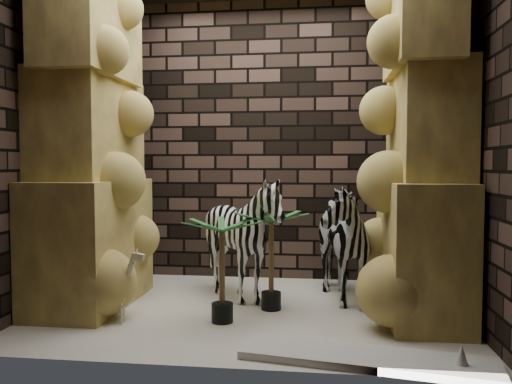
# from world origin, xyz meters

# --- Properties ---
(floor) EXTENTS (3.50, 3.50, 0.00)m
(floor) POSITION_xyz_m (0.00, 0.00, 0.00)
(floor) COLOR beige
(floor) RESTS_ON ground
(wall_back) EXTENTS (3.50, 0.00, 3.50)m
(wall_back) POSITION_xyz_m (0.00, 1.25, 1.50)
(wall_back) COLOR black
(wall_back) RESTS_ON ground
(wall_front) EXTENTS (3.50, 0.00, 3.50)m
(wall_front) POSITION_xyz_m (0.00, -1.25, 1.50)
(wall_front) COLOR black
(wall_front) RESTS_ON ground
(wall_left) EXTENTS (0.00, 3.00, 3.00)m
(wall_left) POSITION_xyz_m (-1.75, 0.00, 1.50)
(wall_left) COLOR black
(wall_left) RESTS_ON ground
(wall_right) EXTENTS (0.00, 3.00, 3.00)m
(wall_right) POSITION_xyz_m (1.75, 0.00, 1.50)
(wall_right) COLOR black
(wall_right) RESTS_ON ground
(rock_pillar_left) EXTENTS (0.68, 1.30, 3.00)m
(rock_pillar_left) POSITION_xyz_m (-1.40, 0.00, 1.50)
(rock_pillar_left) COLOR #E3CB5F
(rock_pillar_left) RESTS_ON floor
(rock_pillar_right) EXTENTS (0.58, 1.25, 3.00)m
(rock_pillar_right) POSITION_xyz_m (1.42, 0.00, 1.50)
(rock_pillar_right) COLOR #E3CB5F
(rock_pillar_right) RESTS_ON floor
(zebra_right) EXTENTS (0.86, 1.19, 1.26)m
(zebra_right) POSITION_xyz_m (0.71, 0.41, 0.63)
(zebra_right) COLOR white
(zebra_right) RESTS_ON floor
(zebra_left) EXTENTS (0.99, 1.19, 1.02)m
(zebra_left) POSITION_xyz_m (-0.09, 0.27, 0.51)
(zebra_left) COLOR white
(zebra_left) RESTS_ON floor
(giraffe_toy) EXTENTS (0.32, 0.13, 0.60)m
(giraffe_toy) POSITION_xyz_m (-1.00, -0.48, 0.30)
(giraffe_toy) COLOR beige
(giraffe_toy) RESTS_ON floor
(palm_front) EXTENTS (0.36, 0.36, 0.86)m
(palm_front) POSITION_xyz_m (0.19, 0.04, 0.43)
(palm_front) COLOR #1B4620
(palm_front) RESTS_ON floor
(palm_back) EXTENTS (0.36, 0.36, 0.83)m
(palm_back) POSITION_xyz_m (-0.16, -0.36, 0.41)
(palm_back) COLOR #1B4620
(palm_back) RESTS_ON floor
(surfboard) EXTENTS (1.62, 0.66, 0.05)m
(surfboard) POSITION_xyz_m (0.90, -1.05, 0.03)
(surfboard) COLOR silver
(surfboard) RESTS_ON floor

